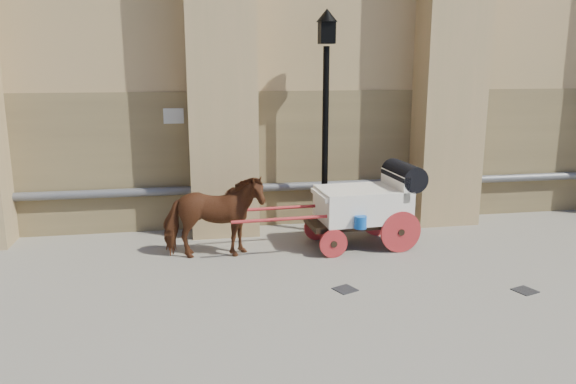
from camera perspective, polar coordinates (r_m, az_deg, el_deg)
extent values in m
plane|color=slate|center=(9.05, 1.64, -10.36)|extent=(90.00, 90.00, 0.00)
cube|color=olive|center=(13.00, 6.61, 3.64)|extent=(44.00, 0.35, 3.00)
cylinder|color=#59595B|center=(12.86, 6.89, 0.81)|extent=(42.00, 0.18, 0.18)
cube|color=beige|center=(12.16, -11.55, 7.58)|extent=(0.42, 0.04, 0.32)
imported|color=brown|center=(10.53, -7.58, -2.55)|extent=(1.89, 0.90, 1.58)
cube|color=black|center=(11.27, 7.08, -3.03)|extent=(2.04, 1.02, 0.11)
cube|color=white|center=(11.21, 7.56, -1.21)|extent=(1.78, 1.23, 0.63)
cube|color=white|center=(11.39, 10.82, 0.76)|extent=(0.20, 1.14, 0.50)
cube|color=white|center=(10.91, 3.81, -0.30)|extent=(0.37, 1.01, 0.09)
cylinder|color=black|center=(11.42, 11.68, 1.69)|extent=(0.57, 1.16, 0.51)
cylinder|color=#AC2627|center=(11.06, 11.39, -4.00)|extent=(0.82, 0.10, 0.82)
cylinder|color=#AC2627|center=(12.04, 9.18, -2.51)|extent=(0.82, 0.10, 0.82)
cylinder|color=#AC2627|center=(10.62, 4.64, -5.26)|extent=(0.55, 0.08, 0.54)
cylinder|color=#AC2627|center=(11.64, 2.94, -3.59)|extent=(0.55, 0.08, 0.54)
cylinder|color=#AC2627|center=(10.40, 0.15, -2.73)|extent=(2.17, 0.18, 0.06)
cylinder|color=#AC2627|center=(11.17, -0.83, -1.64)|extent=(2.17, 0.18, 0.06)
cylinder|color=#1053B5|center=(10.59, 7.37, -3.06)|extent=(0.24, 0.24, 0.24)
cylinder|color=black|center=(11.86, 3.79, 5.06)|extent=(0.13, 0.13, 3.92)
cone|color=black|center=(12.22, 3.67, -3.16)|extent=(0.39, 0.39, 0.39)
cube|color=black|center=(11.76, 3.96, 15.90)|extent=(0.30, 0.30, 0.46)
cone|color=black|center=(11.78, 3.98, 17.48)|extent=(0.44, 0.44, 0.26)
cube|color=black|center=(9.26, 5.83, -9.81)|extent=(0.42, 0.42, 0.01)
cube|color=black|center=(9.93, 22.93, -9.21)|extent=(0.40, 0.40, 0.01)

